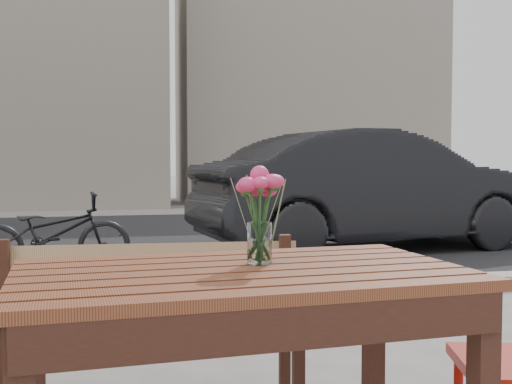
% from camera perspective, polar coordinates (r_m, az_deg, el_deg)
% --- Properties ---
extents(street, '(30.00, 8.12, 0.12)m').
position_cam_1_polar(street, '(7.13, -10.34, -5.96)').
color(street, black).
rests_on(street, ground).
extents(backdrop_buildings, '(15.50, 4.00, 8.00)m').
position_cam_1_polar(backdrop_buildings, '(16.56, -11.19, 11.52)').
color(backdrop_buildings, gray).
rests_on(backdrop_buildings, ground).
extents(main_table, '(1.36, 0.85, 0.81)m').
position_cam_1_polar(main_table, '(1.94, -1.26, -10.72)').
color(main_table, '#562216').
rests_on(main_table, ground).
extents(main_bench, '(1.34, 0.49, 0.82)m').
position_cam_1_polar(main_bench, '(2.79, -9.54, -10.31)').
color(main_bench, '#A47A54').
rests_on(main_bench, ground).
extents(main_vase, '(0.17, 0.17, 0.30)m').
position_cam_1_polar(main_vase, '(1.98, 0.32, -0.98)').
color(main_vase, white).
rests_on(main_vase, main_table).
extents(parked_car, '(4.65, 2.18, 1.47)m').
position_cam_1_polar(parked_car, '(8.18, 10.32, 0.16)').
color(parked_car, black).
rests_on(parked_car, ground).
extents(bicycle, '(1.57, 0.70, 0.80)m').
position_cam_1_polar(bicycle, '(6.58, -17.74, -3.56)').
color(bicycle, black).
rests_on(bicycle, ground).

